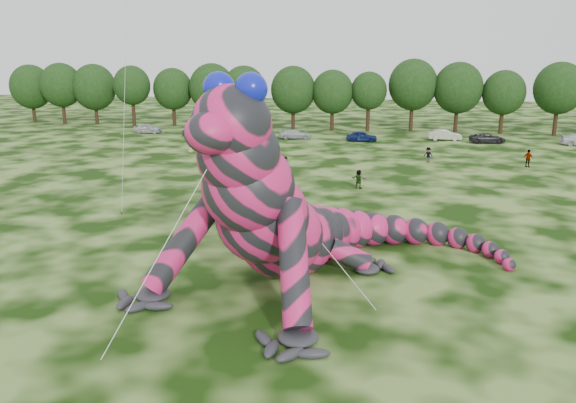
% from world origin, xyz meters
% --- Properties ---
extents(ground, '(240.00, 240.00, 0.00)m').
position_xyz_m(ground, '(0.00, 0.00, 0.00)').
color(ground, '#16330A').
rests_on(ground, ground).
extents(inflatable_gecko, '(23.84, 25.67, 10.35)m').
position_xyz_m(inflatable_gecko, '(-0.73, 0.29, 5.17)').
color(inflatable_gecko, '#CE1E63').
rests_on(inflatable_gecko, ground).
extents(tree_0, '(6.91, 6.22, 9.51)m').
position_xyz_m(tree_0, '(-54.56, 59.23, 4.75)').
color(tree_0, black).
rests_on(tree_0, ground).
extents(tree_1, '(6.74, 6.07, 9.81)m').
position_xyz_m(tree_1, '(-48.36, 58.05, 4.90)').
color(tree_1, black).
rests_on(tree_1, ground).
extents(tree_2, '(7.04, 6.34, 9.64)m').
position_xyz_m(tree_2, '(-43.02, 58.76, 4.82)').
color(tree_2, black).
rests_on(tree_2, ground).
extents(tree_3, '(5.81, 5.23, 9.44)m').
position_xyz_m(tree_3, '(-35.72, 57.07, 4.72)').
color(tree_3, black).
rests_on(tree_3, ground).
extents(tree_4, '(6.22, 5.60, 9.06)m').
position_xyz_m(tree_4, '(-29.64, 58.71, 4.53)').
color(tree_4, black).
rests_on(tree_4, ground).
extents(tree_5, '(7.16, 6.44, 9.80)m').
position_xyz_m(tree_5, '(-23.12, 58.44, 4.90)').
color(tree_5, black).
rests_on(tree_5, ground).
extents(tree_6, '(6.52, 5.86, 9.49)m').
position_xyz_m(tree_6, '(-17.56, 56.68, 4.75)').
color(tree_6, black).
rests_on(tree_6, ground).
extents(tree_7, '(6.68, 6.01, 9.48)m').
position_xyz_m(tree_7, '(-10.08, 56.80, 4.74)').
color(tree_7, black).
rests_on(tree_7, ground).
extents(tree_8, '(6.14, 5.53, 8.94)m').
position_xyz_m(tree_8, '(-4.22, 56.99, 4.47)').
color(tree_8, black).
rests_on(tree_8, ground).
extents(tree_9, '(5.27, 4.74, 8.68)m').
position_xyz_m(tree_9, '(1.06, 57.35, 4.34)').
color(tree_9, black).
rests_on(tree_9, ground).
extents(tree_10, '(7.09, 6.38, 10.50)m').
position_xyz_m(tree_10, '(7.40, 58.58, 5.25)').
color(tree_10, black).
rests_on(tree_10, ground).
extents(tree_11, '(7.01, 6.31, 10.07)m').
position_xyz_m(tree_11, '(13.79, 58.20, 5.03)').
color(tree_11, black).
rests_on(tree_11, ground).
extents(tree_12, '(5.99, 5.39, 8.97)m').
position_xyz_m(tree_12, '(20.01, 57.74, 4.49)').
color(tree_12, black).
rests_on(tree_12, ground).
extents(tree_13, '(6.83, 6.15, 10.13)m').
position_xyz_m(tree_13, '(27.13, 57.13, 5.06)').
color(tree_13, black).
rests_on(tree_13, ground).
extents(car_0, '(4.07, 1.73, 1.37)m').
position_xyz_m(car_0, '(-30.22, 49.64, 0.69)').
color(car_0, silver).
rests_on(car_0, ground).
extents(car_1, '(4.25, 1.86, 1.36)m').
position_xyz_m(car_1, '(-21.75, 46.96, 0.68)').
color(car_1, black).
rests_on(car_1, ground).
extents(car_2, '(5.58, 2.90, 1.50)m').
position_xyz_m(car_2, '(-15.67, 46.23, 0.75)').
color(car_2, maroon).
rests_on(car_2, ground).
extents(car_3, '(4.62, 2.59, 1.27)m').
position_xyz_m(car_3, '(-8.32, 47.70, 0.63)').
color(car_3, '#AFB5B8').
rests_on(car_3, ground).
extents(car_4, '(4.19, 2.06, 1.37)m').
position_xyz_m(car_4, '(0.66, 46.72, 0.69)').
color(car_4, '#0F1E50').
rests_on(car_4, ground).
extents(car_5, '(4.34, 1.61, 1.42)m').
position_xyz_m(car_5, '(11.50, 49.74, 0.71)').
color(car_5, beige).
rests_on(car_5, ground).
extents(car_6, '(4.75, 2.66, 1.26)m').
position_xyz_m(car_6, '(16.67, 48.12, 0.63)').
color(car_6, '#262629').
rests_on(car_6, ground).
extents(spectator_2, '(1.19, 0.96, 1.60)m').
position_xyz_m(spectator_2, '(8.21, 32.98, 0.80)').
color(spectator_2, gray).
rests_on(spectator_2, ground).
extents(spectator_3, '(1.09, 0.99, 1.79)m').
position_xyz_m(spectator_3, '(17.94, 31.97, 0.89)').
color(spectator_3, gray).
rests_on(spectator_3, ground).
extents(spectator_4, '(1.00, 0.82, 1.77)m').
position_xyz_m(spectator_4, '(-18.39, 34.29, 0.89)').
color(spectator_4, gray).
rests_on(spectator_4, ground).
extents(spectator_1, '(1.00, 0.85, 1.81)m').
position_xyz_m(spectator_1, '(-5.36, 23.80, 0.91)').
color(spectator_1, gray).
rests_on(spectator_1, ground).
extents(spectator_5, '(1.56, 1.00, 1.60)m').
position_xyz_m(spectator_5, '(1.59, 19.75, 0.80)').
color(spectator_5, gray).
rests_on(spectator_5, ground).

